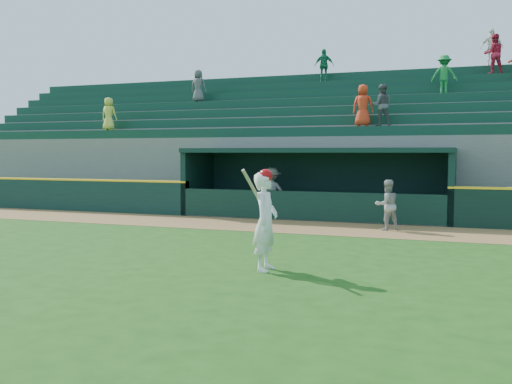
# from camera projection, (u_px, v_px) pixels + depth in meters

# --- Properties ---
(ground) EXTENTS (120.00, 120.00, 0.00)m
(ground) POSITION_uv_depth(u_px,v_px,m) (232.00, 253.00, 13.13)
(ground) COLOR #1D4912
(ground) RESTS_ON ground
(warning_track) EXTENTS (40.00, 3.00, 0.01)m
(warning_track) POSITION_uv_depth(u_px,v_px,m) (293.00, 227.00, 17.71)
(warning_track) COLOR olive
(warning_track) RESTS_ON ground
(field_wall_left) EXTENTS (15.50, 0.30, 1.20)m
(field_wall_left) POSITION_uv_depth(u_px,v_px,m) (19.00, 194.00, 23.45)
(field_wall_left) COLOR black
(field_wall_left) RESTS_ON ground
(wall_stripe_left) EXTENTS (15.50, 0.32, 0.06)m
(wall_stripe_left) POSITION_uv_depth(u_px,v_px,m) (19.00, 179.00, 23.41)
(wall_stripe_left) COLOR yellow
(wall_stripe_left) RESTS_ON field_wall_left
(dugout_player_front) EXTENTS (0.92, 0.87, 1.50)m
(dugout_player_front) POSITION_uv_depth(u_px,v_px,m) (387.00, 205.00, 16.85)
(dugout_player_front) COLOR #9C9D97
(dugout_player_front) RESTS_ON ground
(dugout_player_inside) EXTENTS (1.21, 0.78, 1.76)m
(dugout_player_inside) POSITION_uv_depth(u_px,v_px,m) (272.00, 192.00, 20.74)
(dugout_player_inside) COLOR gray
(dugout_player_inside) RESTS_ON ground
(dugout) EXTENTS (9.40, 2.80, 2.46)m
(dugout) POSITION_uv_depth(u_px,v_px,m) (318.00, 179.00, 20.52)
(dugout) COLOR slate
(dugout) RESTS_ON ground
(stands) EXTENTS (34.50, 6.29, 7.56)m
(stands) POSITION_uv_depth(u_px,v_px,m) (345.00, 150.00, 24.70)
(stands) COLOR slate
(stands) RESTS_ON ground
(batter_at_plate) EXTENTS (0.58, 0.80, 2.01)m
(batter_at_plate) POSITION_uv_depth(u_px,v_px,m) (265.00, 220.00, 11.11)
(batter_at_plate) COLOR white
(batter_at_plate) RESTS_ON ground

